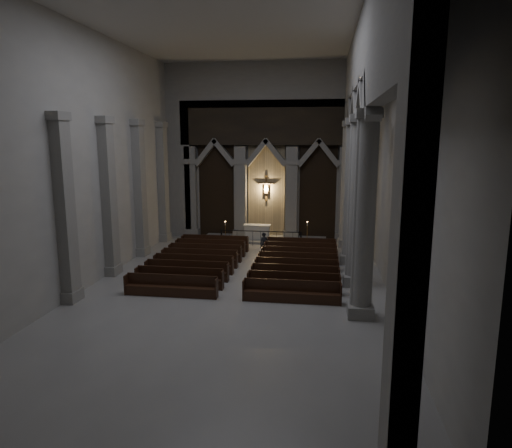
# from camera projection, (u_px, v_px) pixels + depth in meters

# --- Properties ---
(room) EXTENTS (24.00, 24.10, 12.00)m
(room) POSITION_uv_depth(u_px,v_px,m) (234.00, 123.00, 19.89)
(room) COLOR gray
(room) RESTS_ON ground
(sanctuary_wall) EXTENTS (14.00, 0.77, 12.00)m
(sanctuary_wall) POSITION_uv_depth(u_px,v_px,m) (266.00, 143.00, 31.29)
(sanctuary_wall) COLOR gray
(sanctuary_wall) RESTS_ON ground
(right_arcade) EXTENTS (1.00, 24.00, 12.00)m
(right_arcade) POSITION_uv_depth(u_px,v_px,m) (361.00, 119.00, 20.37)
(right_arcade) COLOR gray
(right_arcade) RESTS_ON ground
(left_pilasters) EXTENTS (0.60, 13.00, 8.03)m
(left_pilasters) POSITION_uv_depth(u_px,v_px,m) (126.00, 195.00, 24.93)
(left_pilasters) COLOR gray
(left_pilasters) RESTS_ON ground
(sanctuary_step) EXTENTS (8.50, 2.60, 0.15)m
(sanctuary_step) POSITION_uv_depth(u_px,v_px,m) (264.00, 239.00, 31.60)
(sanctuary_step) COLOR gray
(sanctuary_step) RESTS_ON ground
(altar) EXTENTS (1.85, 0.74, 0.94)m
(altar) POSITION_uv_depth(u_px,v_px,m) (257.00, 231.00, 31.53)
(altar) COLOR beige
(altar) RESTS_ON sanctuary_step
(altar_rail) EXTENTS (5.33, 0.09, 1.05)m
(altar_rail) POSITION_uv_depth(u_px,v_px,m) (261.00, 236.00, 29.74)
(altar_rail) COLOR black
(altar_rail) RESTS_ON ground
(candle_stand_left) EXTENTS (0.26, 0.26, 1.53)m
(candle_stand_left) POSITION_uv_depth(u_px,v_px,m) (225.00, 238.00, 30.48)
(candle_stand_left) COLOR olive
(candle_stand_left) RESTS_ON ground
(candle_stand_right) EXTENTS (0.27, 0.27, 1.60)m
(candle_stand_right) POSITION_uv_depth(u_px,v_px,m) (307.00, 239.00, 29.98)
(candle_stand_right) COLOR olive
(candle_stand_right) RESTS_ON ground
(pews) EXTENTS (9.65, 8.98, 0.95)m
(pews) POSITION_uv_depth(u_px,v_px,m) (246.00, 266.00, 24.18)
(pews) COLOR black
(pews) RESTS_ON ground
(worshipper) EXTENTS (0.57, 0.46, 1.38)m
(worshipper) POSITION_uv_depth(u_px,v_px,m) (264.00, 244.00, 27.48)
(worshipper) COLOR black
(worshipper) RESTS_ON ground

